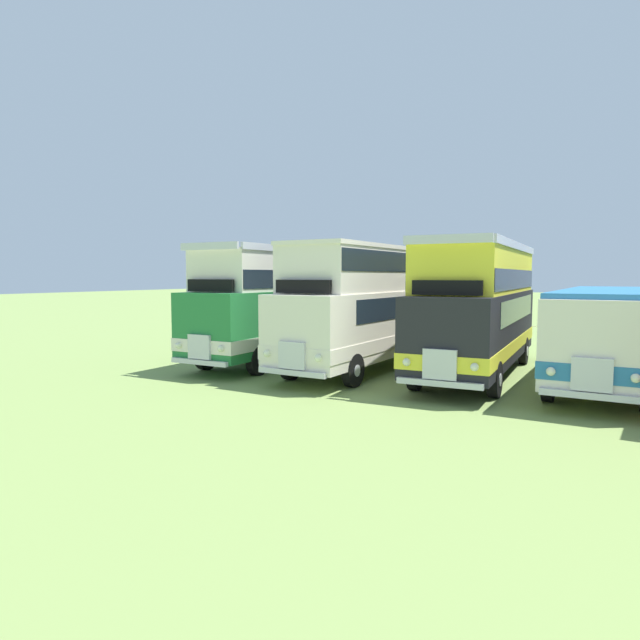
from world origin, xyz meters
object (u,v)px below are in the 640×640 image
at_px(bus_second_in_row, 377,301).
at_px(bus_third_in_row, 479,307).
at_px(bus_first_in_row, 288,302).
at_px(bus_fourth_in_row, 605,328).

bearing_deg(bus_second_in_row, bus_third_in_row, -2.13).
xyz_separation_m(bus_first_in_row, bus_second_in_row, (3.87, 0.28, 0.12)).
bearing_deg(bus_third_in_row, bus_second_in_row, 177.87).
distance_m(bus_first_in_row, bus_second_in_row, 3.88).
height_order(bus_second_in_row, bus_third_in_row, bus_third_in_row).
bearing_deg(bus_second_in_row, bus_first_in_row, -175.80).
bearing_deg(bus_fourth_in_row, bus_second_in_row, -176.81).
bearing_deg(bus_fourth_in_row, bus_first_in_row, -176.48).
height_order(bus_third_in_row, bus_fourth_in_row, bus_third_in_row).
distance_m(bus_third_in_row, bus_fourth_in_row, 3.96).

